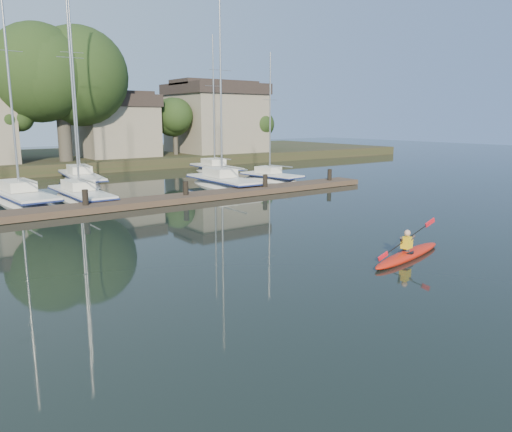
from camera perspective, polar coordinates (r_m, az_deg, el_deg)
ground at (r=17.38m, az=5.49°, el=-5.37°), size 160.00×160.00×0.00m
kayak at (r=18.68m, az=16.95°, el=-4.08°), size 4.63×1.49×1.47m
dock at (r=29.03m, az=-13.22°, el=1.50°), size 34.00×2.00×1.80m
sailboat_1 at (r=32.47m, az=-25.17°, el=1.01°), size 3.00×9.27×14.91m
sailboat_2 at (r=32.21m, az=-19.31°, el=1.41°), size 2.12×8.71×14.38m
sailboat_3 at (r=36.27m, az=-3.70°, el=3.00°), size 2.50×8.88×14.24m
sailboat_4 at (r=39.69m, az=1.76°, el=3.78°), size 2.81×6.68×11.01m
sailboat_6 at (r=41.21m, az=-19.30°, el=3.41°), size 3.45×10.66×16.64m
sailboat_7 at (r=45.77m, az=-4.60°, el=4.71°), size 2.86×8.44×13.36m
shore at (r=54.23m, az=-22.94°, el=8.51°), size 90.00×25.25×12.75m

